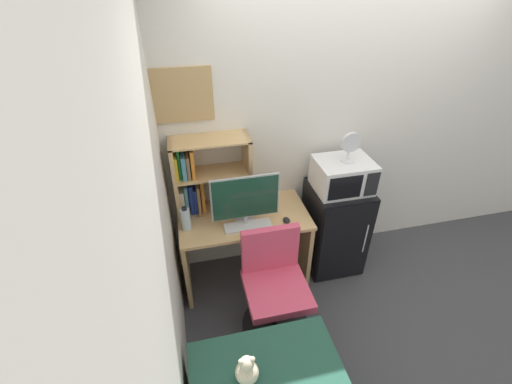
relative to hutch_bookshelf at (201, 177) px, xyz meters
The scene contains 14 objects.
wall_back 1.74m from the hutch_bookshelf, ahead, with size 6.40×0.04×2.60m, color silver.
wall_left 1.52m from the hutch_bookshelf, 101.66° to the right, with size 0.04×4.40×2.60m, color silver.
desk 0.68m from the hutch_bookshelf, 27.71° to the right, with size 1.10×0.58×0.74m.
hutch_bookshelf is the anchor object (origin of this frame).
monitor 0.43m from the hutch_bookshelf, 41.73° to the right, with size 0.55×0.18×0.46m.
keyboard 0.56m from the hutch_bookshelf, 44.50° to the right, with size 0.39×0.12×0.02m, color silver.
computer_mouse 0.79m from the hutch_bookshelf, 26.36° to the right, with size 0.05×0.08×0.03m, color black.
water_bottle 0.36m from the hutch_bookshelf, 126.46° to the right, with size 0.08×0.08×0.21m.
mini_fridge 1.36m from the hutch_bookshelf, ahead, with size 0.51×0.52×0.88m.
microwave 1.20m from the hutch_bookshelf, ahead, with size 0.48×0.39×0.27m.
desk_fan 1.24m from the hutch_bookshelf, ahead, with size 0.17×0.11×0.26m.
desk_chair 1.09m from the hutch_bookshelf, 57.13° to the right, with size 0.55×0.55×0.88m.
teddy_bear 1.48m from the hutch_bookshelf, 86.54° to the right, with size 0.14×0.14×0.21m.
wall_corkboard 0.68m from the hutch_bookshelf, 147.40° to the left, with size 0.67×0.02×0.40m, color tan.
Camera 1 is at (-1.42, -2.56, 2.54)m, focal length 24.06 mm.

